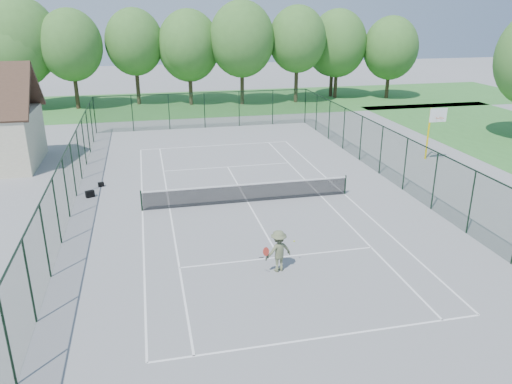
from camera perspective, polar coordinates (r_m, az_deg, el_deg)
ground at (r=26.53m, az=-0.95°, el=-1.17°), size 140.00×140.00×0.00m
grass_far at (r=55.27m, az=-7.41°, el=10.03°), size 80.00×16.00×0.01m
court_lines at (r=26.53m, az=-0.95°, el=-1.16°), size 11.05×23.85×0.01m
tennis_net at (r=26.33m, az=-0.96°, el=-0.00°), size 11.08×0.08×1.10m
fence_enclosure at (r=26.00m, az=-0.97°, el=2.03°), size 18.05×36.05×3.02m
tree_line_far at (r=54.54m, az=-7.71°, el=16.23°), size 39.40×6.40×9.70m
basketball_goal at (r=35.11m, az=19.65°, el=7.40°), size 1.20×1.43×3.65m
sports_bag_a at (r=28.65m, az=-18.44°, el=-0.21°), size 0.52×0.42×0.36m
sports_bag_b at (r=30.17m, az=-17.29°, el=0.83°), size 0.36×0.27×0.25m
tennis_player at (r=19.50m, az=2.58°, el=-6.74°), size 1.66×0.89×1.71m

